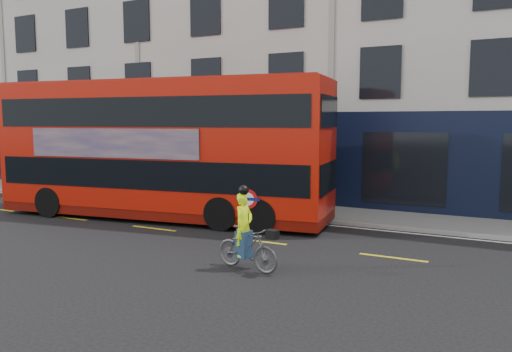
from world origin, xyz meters
The scene contains 8 objects.
ground centered at (0.00, 0.00, 0.00)m, with size 120.00×120.00×0.00m, color black.
pavement centered at (0.00, 6.50, 0.06)m, with size 60.00×3.00×0.12m, color slate.
kerb centered at (0.00, 5.00, 0.07)m, with size 60.00×0.12×0.13m, color gray.
building_terrace centered at (0.00, 12.94, 7.49)m, with size 50.00×10.07×15.00m.
road_edge_line centered at (0.00, 4.70, 0.00)m, with size 58.00×0.10×0.01m, color silver.
lane_dashes centered at (0.00, 1.50, 0.00)m, with size 58.00×0.12×0.01m, color gold, non-canonical shape.
bus centered at (-4.88, 3.17, 2.61)m, with size 12.87×4.46×5.09m.
cyclist centered at (1.02, -1.23, 0.70)m, with size 1.86×0.81×2.09m.
Camera 1 is at (6.64, -11.72, 3.63)m, focal length 35.00 mm.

